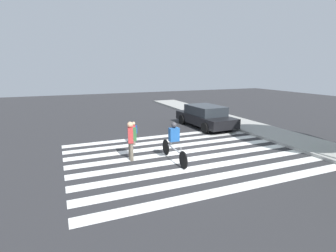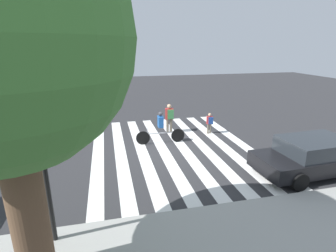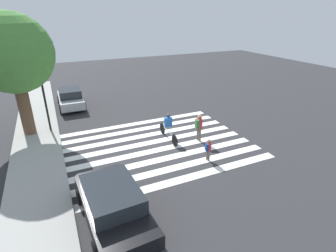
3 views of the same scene
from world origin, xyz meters
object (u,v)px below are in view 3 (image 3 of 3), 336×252
Objects in this scene: pedestrian_adult_tall_backpack at (199,125)px; street_tree at (12,54)px; pedestrian_adult_yellow_jacket at (208,148)px; cyclist_far_lane at (168,126)px; car_parked_silver_sedan at (70,98)px; car_parked_dark_suv at (113,203)px; traffic_light at (44,82)px.

street_tree is at bearing -106.36° from pedestrian_adult_tall_backpack.
street_tree is at bearing -118.20° from pedestrian_adult_yellow_jacket.
cyclist_far_lane is at bearing -151.81° from pedestrian_adult_yellow_jacket.
car_parked_silver_sedan is (8.48, 4.54, -0.13)m from cyclist_far_lane.
car_parked_silver_sedan is (11.43, 5.38, 0.06)m from pedestrian_adult_yellow_jacket.
pedestrian_adult_tall_backpack is 7.35m from car_parked_dark_suv.
car_parked_dark_suv is at bearing -162.32° from street_tree.
street_tree is 10.90m from pedestrian_adult_tall_backpack.
traffic_light is at bearing -109.64° from pedestrian_adult_tall_backpack.
pedestrian_adult_tall_backpack is (-4.92, -8.93, -3.86)m from street_tree.
pedestrian_adult_tall_backpack is 1.39× the size of pedestrian_adult_yellow_jacket.
traffic_light is at bearing -94.95° from street_tree.
pedestrian_adult_yellow_jacket is at bearing -163.59° from cyclist_far_lane.
car_parked_silver_sedan is at bearing -19.23° from traffic_light.
cyclist_far_lane is at bearing -44.39° from car_parked_dark_suv.
street_tree is at bearing 61.61° from cyclist_far_lane.
traffic_light is 2.08m from street_tree.
car_parked_dark_suv is (-9.12, -2.91, -4.09)m from street_tree.
traffic_light reaches higher than pedestrian_adult_tall_backpack.
traffic_light is 3.86× the size of pedestrian_adult_yellow_jacket.
street_tree is 10.41m from car_parked_dark_suv.
cyclist_far_lane is 0.53× the size of car_parked_dark_suv.
street_tree is at bearing 85.05° from traffic_light.
car_parked_dark_suv is at bearing -42.64° from pedestrian_adult_tall_backpack.
pedestrian_adult_yellow_jacket is 5.71m from car_parked_dark_suv.
street_tree reaches higher than traffic_light.
pedestrian_adult_tall_backpack is 0.66× the size of cyclist_far_lane.
car_parked_silver_sedan is at bearing -134.33° from pedestrian_adult_tall_backpack.
car_parked_dark_suv is 13.51m from car_parked_silver_sedan.
car_parked_dark_suv is 1.14× the size of car_parked_silver_sedan.
cyclist_far_lane is 0.61× the size of car_parked_silver_sedan.
car_parked_silver_sedan is at bearing 28.75° from cyclist_far_lane.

